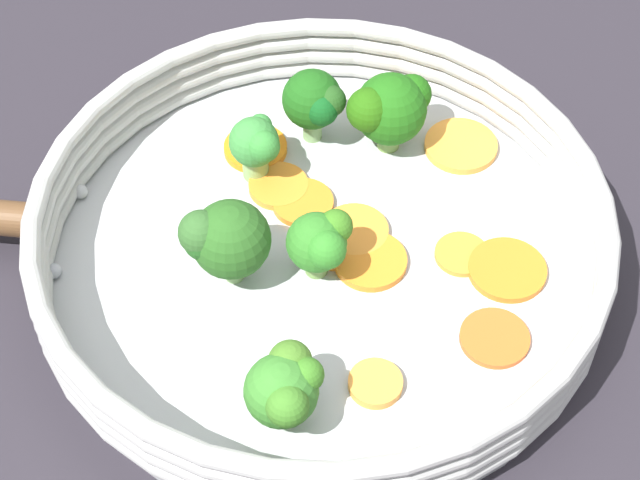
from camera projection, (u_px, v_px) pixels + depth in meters
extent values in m
plane|color=#262229|center=(320.00, 271.00, 0.62)|extent=(4.00, 4.00, 0.00)
cylinder|color=#B2B5B7|center=(320.00, 264.00, 0.62)|extent=(0.31, 0.31, 0.01)
torus|color=#B3B3B0|center=(320.00, 250.00, 0.61)|extent=(0.32, 0.32, 0.01)
torus|color=#B3B3B0|center=(320.00, 238.00, 0.60)|extent=(0.32, 0.32, 0.01)
torus|color=#B3B3B0|center=(320.00, 225.00, 0.59)|extent=(0.32, 0.32, 0.01)
torus|color=#B3B3B0|center=(320.00, 212.00, 0.58)|extent=(0.32, 0.32, 0.01)
sphere|color=#B7B8BB|center=(81.00, 191.00, 0.64)|extent=(0.01, 0.01, 0.01)
sphere|color=#AEB0BA|center=(54.00, 271.00, 0.60)|extent=(0.01, 0.01, 0.01)
cylinder|color=#F79A3F|center=(389.00, 115.00, 0.68)|extent=(0.04, 0.04, 0.01)
cylinder|color=orange|center=(355.00, 231.00, 0.62)|extent=(0.05, 0.05, 0.00)
cylinder|color=#F9983A|center=(375.00, 383.00, 0.56)|extent=(0.03, 0.03, 0.01)
cylinder|color=orange|center=(370.00, 261.00, 0.61)|extent=(0.04, 0.04, 0.00)
cylinder|color=orange|center=(333.00, 247.00, 0.62)|extent=(0.04, 0.04, 0.00)
cylinder|color=orange|center=(507.00, 270.00, 0.60)|extent=(0.06, 0.06, 0.00)
cylinder|color=orange|center=(462.00, 254.00, 0.61)|extent=(0.04, 0.04, 0.00)
cylinder|color=orange|center=(303.00, 203.00, 0.64)|extent=(0.05, 0.05, 0.00)
cylinder|color=orange|center=(282.00, 185.00, 0.65)|extent=(0.04, 0.04, 0.00)
cylinder|color=orange|center=(495.00, 338.00, 0.58)|extent=(0.05, 0.05, 0.00)
cylinder|color=#F99836|center=(461.00, 146.00, 0.67)|extent=(0.06, 0.06, 0.00)
cylinder|color=orange|center=(258.00, 147.00, 0.67)|extent=(0.04, 0.04, 0.01)
cylinder|color=olive|center=(389.00, 135.00, 0.66)|extent=(0.01, 0.01, 0.02)
sphere|color=#1D5B13|center=(391.00, 109.00, 0.65)|extent=(0.04, 0.04, 0.04)
sphere|color=#235A0D|center=(369.00, 110.00, 0.64)|extent=(0.03, 0.03, 0.03)
sphere|color=#1B5810|center=(412.00, 94.00, 0.65)|extent=(0.02, 0.02, 0.02)
cylinder|color=#83AB69|center=(312.00, 124.00, 0.67)|extent=(0.01, 0.01, 0.02)
sphere|color=#195114|center=(312.00, 99.00, 0.65)|extent=(0.04, 0.04, 0.04)
sphere|color=#1E4818|center=(330.00, 101.00, 0.64)|extent=(0.02, 0.02, 0.02)
sphere|color=#0E4A18|center=(322.00, 109.00, 0.64)|extent=(0.02, 0.02, 0.02)
cylinder|color=#6E9248|center=(317.00, 262.00, 0.60)|extent=(0.01, 0.01, 0.02)
sphere|color=#2E7223|center=(316.00, 242.00, 0.59)|extent=(0.03, 0.03, 0.03)
sphere|color=#2C782D|center=(333.00, 228.00, 0.59)|extent=(0.02, 0.02, 0.02)
sphere|color=#2E7824|center=(327.00, 250.00, 0.58)|extent=(0.02, 0.02, 0.02)
sphere|color=#35711C|center=(336.00, 226.00, 0.59)|extent=(0.02, 0.02, 0.02)
cylinder|color=#6E9656|center=(282.00, 410.00, 0.54)|extent=(0.01, 0.01, 0.02)
sphere|color=#367729|center=(281.00, 391.00, 0.53)|extent=(0.04, 0.04, 0.04)
sphere|color=#3F7022|center=(290.00, 362.00, 0.53)|extent=(0.02, 0.02, 0.02)
sphere|color=#35721F|center=(306.00, 375.00, 0.52)|extent=(0.02, 0.02, 0.02)
sphere|color=#397322|center=(287.00, 406.00, 0.51)|extent=(0.02, 0.02, 0.02)
cylinder|color=#79A060|center=(234.00, 265.00, 0.60)|extent=(0.01, 0.01, 0.02)
sphere|color=#26561C|center=(231.00, 239.00, 0.58)|extent=(0.04, 0.04, 0.04)
sphere|color=#2D5A25|center=(201.00, 233.00, 0.57)|extent=(0.03, 0.03, 0.03)
sphere|color=#20521C|center=(202.00, 241.00, 0.57)|extent=(0.02, 0.02, 0.02)
cylinder|color=#7EA65C|center=(255.00, 163.00, 0.65)|extent=(0.02, 0.02, 0.02)
sphere|color=#367E36|center=(254.00, 142.00, 0.63)|extent=(0.03, 0.03, 0.03)
sphere|color=#337E35|center=(259.00, 126.00, 0.64)|extent=(0.01, 0.01, 0.01)
sphere|color=#327E31|center=(264.00, 146.00, 0.62)|extent=(0.02, 0.02, 0.02)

